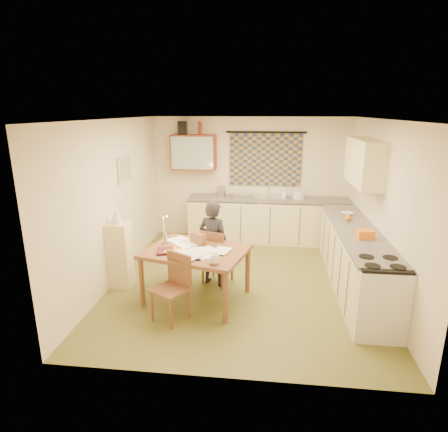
# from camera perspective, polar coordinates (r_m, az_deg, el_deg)

# --- Properties ---
(floor) EXTENTS (4.00, 4.50, 0.02)m
(floor) POSITION_cam_1_polar(r_m,az_deg,el_deg) (6.05, 2.79, -9.97)
(floor) COLOR brown
(floor) RESTS_ON ground
(ceiling) EXTENTS (4.00, 4.50, 0.02)m
(ceiling) POSITION_cam_1_polar(r_m,az_deg,el_deg) (5.45, 3.15, 14.62)
(ceiling) COLOR white
(ceiling) RESTS_ON floor
(wall_back) EXTENTS (4.00, 0.02, 2.50)m
(wall_back) POSITION_cam_1_polar(r_m,az_deg,el_deg) (7.83, 4.03, 5.70)
(wall_back) COLOR #F4E6C3
(wall_back) RESTS_ON floor
(wall_front) EXTENTS (4.00, 0.02, 2.50)m
(wall_front) POSITION_cam_1_polar(r_m,az_deg,el_deg) (3.48, 0.54, -7.44)
(wall_front) COLOR #F4E6C3
(wall_front) RESTS_ON floor
(wall_left) EXTENTS (0.02, 4.50, 2.50)m
(wall_left) POSITION_cam_1_polar(r_m,az_deg,el_deg) (6.08, -16.32, 2.13)
(wall_left) COLOR #F4E6C3
(wall_left) RESTS_ON floor
(wall_right) EXTENTS (0.02, 4.50, 2.50)m
(wall_right) POSITION_cam_1_polar(r_m,az_deg,el_deg) (5.86, 22.99, 0.99)
(wall_right) COLOR #F4E6C3
(wall_right) RESTS_ON floor
(window_blind) EXTENTS (1.45, 0.03, 1.05)m
(window_blind) POSITION_cam_1_polar(r_m,az_deg,el_deg) (7.72, 6.32, 8.51)
(window_blind) COLOR navy
(window_blind) RESTS_ON wall_back
(curtain_rod) EXTENTS (1.60, 0.04, 0.04)m
(curtain_rod) POSITION_cam_1_polar(r_m,az_deg,el_deg) (7.65, 6.45, 12.58)
(curtain_rod) COLOR black
(curtain_rod) RESTS_ON wall_back
(wall_cabinet) EXTENTS (0.90, 0.34, 0.70)m
(wall_cabinet) POSITION_cam_1_polar(r_m,az_deg,el_deg) (7.71, -4.65, 9.66)
(wall_cabinet) COLOR maroon
(wall_cabinet) RESTS_ON wall_back
(wall_cabinet_glass) EXTENTS (0.84, 0.02, 0.64)m
(wall_cabinet_glass) POSITION_cam_1_polar(r_m,az_deg,el_deg) (7.54, -4.90, 9.52)
(wall_cabinet_glass) COLOR #99B2A5
(wall_cabinet_glass) RESTS_ON wall_back
(upper_cabinet_right) EXTENTS (0.34, 1.30, 0.70)m
(upper_cabinet_right) POSITION_cam_1_polar(r_m,az_deg,el_deg) (6.22, 20.61, 7.69)
(upper_cabinet_right) COLOR beige
(upper_cabinet_right) RESTS_ON wall_right
(framed_print) EXTENTS (0.04, 0.50, 0.40)m
(framed_print) POSITION_cam_1_polar(r_m,az_deg,el_deg) (6.34, -14.92, 6.94)
(framed_print) COLOR beige
(framed_print) RESTS_ON wall_left
(print_canvas) EXTENTS (0.01, 0.42, 0.32)m
(print_canvas) POSITION_cam_1_polar(r_m,az_deg,el_deg) (6.33, -14.71, 6.94)
(print_canvas) COLOR beige
(print_canvas) RESTS_ON wall_left
(counter_back) EXTENTS (3.30, 0.62, 0.92)m
(counter_back) POSITION_cam_1_polar(r_m,az_deg,el_deg) (7.70, 6.99, -0.65)
(counter_back) COLOR beige
(counter_back) RESTS_ON floor
(counter_right) EXTENTS (0.62, 2.95, 0.92)m
(counter_right) POSITION_cam_1_polar(r_m,az_deg,el_deg) (6.07, 19.20, -6.05)
(counter_right) COLOR beige
(counter_right) RESTS_ON floor
(stove) EXTENTS (0.59, 0.59, 0.92)m
(stove) POSITION_cam_1_polar(r_m,az_deg,el_deg) (4.95, 22.32, -11.43)
(stove) COLOR white
(stove) RESTS_ON floor
(sink) EXTENTS (0.66, 0.60, 0.10)m
(sink) POSITION_cam_1_polar(r_m,az_deg,el_deg) (7.59, 6.79, 2.46)
(sink) COLOR silver
(sink) RESTS_ON counter_back
(tap) EXTENTS (0.03, 0.03, 0.28)m
(tap) POSITION_cam_1_polar(r_m,az_deg,el_deg) (7.73, 6.84, 4.06)
(tap) COLOR silver
(tap) RESTS_ON counter_back
(dish_rack) EXTENTS (0.43, 0.39, 0.06)m
(dish_rack) POSITION_cam_1_polar(r_m,az_deg,el_deg) (7.60, 2.37, 3.10)
(dish_rack) COLOR silver
(dish_rack) RESTS_ON counter_back
(kettle) EXTENTS (0.23, 0.23, 0.24)m
(kettle) POSITION_cam_1_polar(r_m,az_deg,el_deg) (7.61, -0.45, 3.84)
(kettle) COLOR silver
(kettle) RESTS_ON counter_back
(mixing_bowl) EXTENTS (0.26, 0.26, 0.16)m
(mixing_bowl) POSITION_cam_1_polar(r_m,az_deg,el_deg) (7.59, 11.30, 3.19)
(mixing_bowl) COLOR white
(mixing_bowl) RESTS_ON counter_back
(soap_bottle) EXTENTS (0.12, 0.12, 0.20)m
(soap_bottle) POSITION_cam_1_polar(r_m,az_deg,el_deg) (7.62, 9.14, 3.49)
(soap_bottle) COLOR white
(soap_bottle) RESTS_ON counter_back
(bowl) EXTENTS (0.27, 0.27, 0.05)m
(bowl) POSITION_cam_1_polar(r_m,az_deg,el_deg) (6.62, 18.23, 0.33)
(bowl) COLOR white
(bowl) RESTS_ON counter_right
(orange_bag) EXTENTS (0.24, 0.19, 0.12)m
(orange_bag) POSITION_cam_1_polar(r_m,az_deg,el_deg) (5.49, 20.65, -2.63)
(orange_bag) COLOR orange
(orange_bag) RESTS_ON counter_right
(fruit_orange) EXTENTS (0.10, 0.10, 0.10)m
(fruit_orange) POSITION_cam_1_polar(r_m,az_deg,el_deg) (6.28, 18.41, -0.26)
(fruit_orange) COLOR orange
(fruit_orange) RESTS_ON counter_right
(speaker) EXTENTS (0.21, 0.24, 0.26)m
(speaker) POSITION_cam_1_polar(r_m,az_deg,el_deg) (7.72, -6.41, 13.20)
(speaker) COLOR black
(speaker) RESTS_ON wall_cabinet
(bottle_green) EXTENTS (0.08, 0.08, 0.26)m
(bottle_green) POSITION_cam_1_polar(r_m,az_deg,el_deg) (7.70, -5.86, 13.21)
(bottle_green) COLOR #195926
(bottle_green) RESTS_ON wall_cabinet
(bottle_brown) EXTENTS (0.07, 0.07, 0.26)m
(bottle_brown) POSITION_cam_1_polar(r_m,az_deg,el_deg) (7.65, -3.68, 13.24)
(bottle_brown) COLOR maroon
(bottle_brown) RESTS_ON wall_cabinet
(dining_table) EXTENTS (1.57, 1.34, 0.75)m
(dining_table) POSITION_cam_1_polar(r_m,az_deg,el_deg) (5.39, -4.20, -8.83)
(dining_table) COLOR brown
(dining_table) RESTS_ON floor
(chair_far) EXTENTS (0.51, 0.51, 0.88)m
(chair_far) POSITION_cam_1_polar(r_m,az_deg,el_deg) (5.89, -1.07, -7.69)
(chair_far) COLOR brown
(chair_far) RESTS_ON floor
(chair_near) EXTENTS (0.54, 0.54, 0.87)m
(chair_near) POSITION_cam_1_polar(r_m,az_deg,el_deg) (4.98, -7.98, -12.58)
(chair_near) COLOR brown
(chair_near) RESTS_ON floor
(person) EXTENTS (0.70, 0.64, 1.34)m
(person) POSITION_cam_1_polar(r_m,az_deg,el_deg) (5.71, -1.63, -4.18)
(person) COLOR black
(person) RESTS_ON floor
(shelf_stand) EXTENTS (0.32, 0.30, 1.01)m
(shelf_stand) POSITION_cam_1_polar(r_m,az_deg,el_deg) (5.91, -15.58, -5.76)
(shelf_stand) COLOR beige
(shelf_stand) RESTS_ON floor
(lampshade) EXTENTS (0.20, 0.20, 0.22)m
(lampshade) POSITION_cam_1_polar(r_m,az_deg,el_deg) (5.72, -16.03, -0.00)
(lampshade) COLOR beige
(lampshade) RESTS_ON shelf_stand
(letter_rack) EXTENTS (0.24, 0.19, 0.16)m
(letter_rack) POSITION_cam_1_polar(r_m,az_deg,el_deg) (5.44, -3.96, -3.47)
(letter_rack) COLOR brown
(letter_rack) RESTS_ON dining_table
(mug) EXTENTS (0.23, 0.23, 0.10)m
(mug) POSITION_cam_1_polar(r_m,az_deg,el_deg) (4.75, -1.51, -6.78)
(mug) COLOR white
(mug) RESTS_ON dining_table
(magazine) EXTENTS (0.33, 0.37, 0.03)m
(magazine) POSITION_cam_1_polar(r_m,az_deg,el_deg) (5.22, -10.16, -5.30)
(magazine) COLOR maroon
(magazine) RESTS_ON dining_table
(book) EXTENTS (0.41, 0.41, 0.02)m
(book) POSITION_cam_1_polar(r_m,az_deg,el_deg) (5.33, -8.72, -4.84)
(book) COLOR orange
(book) RESTS_ON dining_table
(orange_box) EXTENTS (0.12, 0.08, 0.04)m
(orange_box) POSITION_cam_1_polar(r_m,az_deg,el_deg) (5.12, -8.49, -5.58)
(orange_box) COLOR orange
(orange_box) RESTS_ON dining_table
(eyeglasses) EXTENTS (0.14, 0.09, 0.02)m
(eyeglasses) POSITION_cam_1_polar(r_m,az_deg,el_deg) (4.90, -4.29, -6.58)
(eyeglasses) COLOR black
(eyeglasses) RESTS_ON dining_table
(candle_holder) EXTENTS (0.06, 0.06, 0.18)m
(candle_holder) POSITION_cam_1_polar(r_m,az_deg,el_deg) (5.50, -8.94, -3.29)
(candle_holder) COLOR silver
(candle_holder) RESTS_ON dining_table
(candle) EXTENTS (0.03, 0.03, 0.22)m
(candle) POSITION_cam_1_polar(r_m,az_deg,el_deg) (5.42, -9.19, -1.36)
(candle) COLOR white
(candle) RESTS_ON dining_table
(candle_flame) EXTENTS (0.02, 0.02, 0.02)m
(candle_flame) POSITION_cam_1_polar(r_m,az_deg,el_deg) (5.39, -8.68, -0.08)
(candle_flame) COLOR #FFCC66
(candle_flame) RESTS_ON dining_table
(papers) EXTENTS (1.04, 1.06, 0.02)m
(papers) POSITION_cam_1_polar(r_m,az_deg,el_deg) (5.27, -4.51, -4.94)
(papers) COLOR white
(papers) RESTS_ON dining_table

